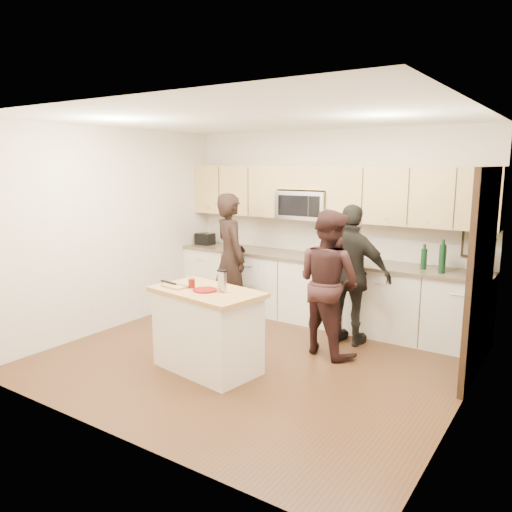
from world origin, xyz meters
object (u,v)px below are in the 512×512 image
Objects in this scene: woman_center at (328,282)px; toaster at (205,239)px; woman_right at (351,275)px; woman_left at (231,258)px; island at (207,330)px.

toaster is at bearing -2.32° from woman_center.
toaster is at bearing -9.49° from woman_right.
woman_left reaches higher than toaster.
woman_right is at bearing -146.48° from woman_left.
woman_right reaches higher than toaster.
woman_center is 0.45m from woman_right.
woman_center is 0.98× the size of woman_right.
woman_center is at bearing -160.85° from woman_left.
toaster is 0.15× the size of woman_left.
island is at bearing 71.88° from woman_center.
woman_right reaches higher than island.
woman_center is at bearing -20.22° from toaster.
island is at bearing 61.09° from woman_right.
woman_center is (0.86, 1.19, 0.40)m from island.
woman_right is (1.79, 0.07, -0.04)m from woman_left.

